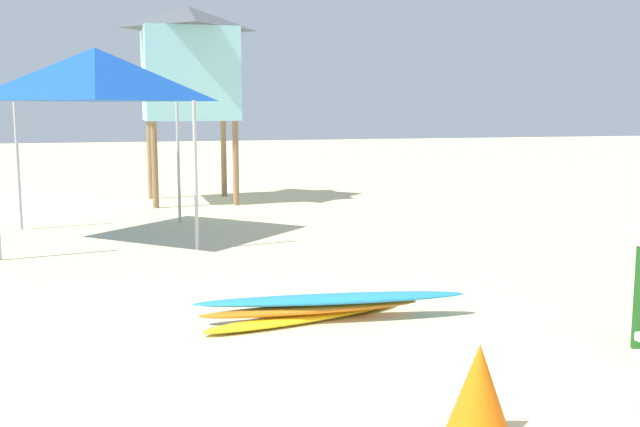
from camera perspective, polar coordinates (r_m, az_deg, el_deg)
The scene contains 4 objects.
surfboard_pile at distance 6.68m, azimuth -0.19°, elevation -7.27°, with size 2.51×0.75×0.24m.
popup_canopy at distance 11.14m, azimuth -16.97°, elevation 10.24°, with size 2.53×2.53×2.76m.
lifeguard_tower at distance 15.26m, azimuth -10.10°, elevation 11.38°, with size 1.98×1.98×3.91m.
traffic_cone_near at distance 4.52m, azimuth 12.19°, elevation -13.15°, with size 0.39×0.39×0.55m, color orange.
Camera 1 is at (-0.38, -3.39, 1.90)m, focal length 41.35 mm.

